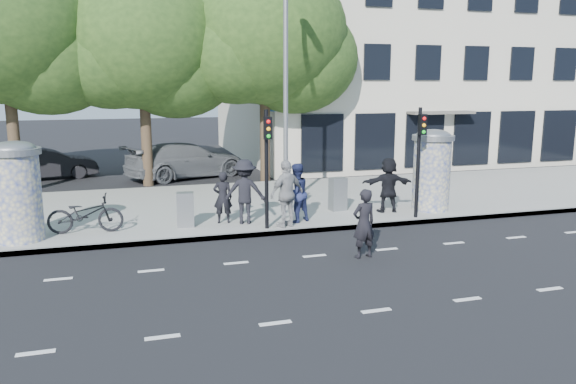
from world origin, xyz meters
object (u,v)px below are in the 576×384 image
object	(u,v)px
cabinet_left	(185,210)
ped_c	(296,193)
ped_d	(245,192)
man_road	(364,224)
traffic_pole_far	(419,151)
ped_b	(223,197)
ped_e	(287,194)
ad_column_left	(17,189)
car_mid	(49,164)
street_lamp	(286,67)
bicycle	(85,214)
ad_column_right	(432,168)
traffic_pole_near	(267,157)
ped_f	(388,185)
cabinet_right	(338,194)
car_right	(186,160)

from	to	relation	value
cabinet_left	ped_c	bearing A→B (deg)	1.33
ped_d	man_road	world-z (taller)	ped_d
traffic_pole_far	ped_d	xyz separation A→B (m)	(-5.27, 0.82, -1.12)
ped_b	cabinet_left	size ratio (longest dim) A/B	1.54
ped_e	man_road	xyz separation A→B (m)	(1.13, -2.90, -0.26)
ad_column_left	car_mid	bearing A→B (deg)	92.63
car_mid	street_lamp	bearing A→B (deg)	-149.39
ped_b	bicycle	xyz separation A→B (m)	(-3.88, -0.04, -0.24)
ped_c	cabinet_left	size ratio (longest dim) A/B	1.75
ped_d	bicycle	distance (m)	4.52
ad_column_right	traffic_pole_near	size ratio (longest dim) A/B	0.78
bicycle	car_mid	bearing A→B (deg)	16.01
ped_f	bicycle	world-z (taller)	ped_f
cabinet_right	traffic_pole_near	bearing A→B (deg)	-156.90
ped_b	ped_c	world-z (taller)	ped_c
ped_b	bicycle	distance (m)	3.89
ad_column_left	car_right	distance (m)	11.24
traffic_pole_near	street_lamp	size ratio (longest dim) A/B	0.42
traffic_pole_near	bicycle	xyz separation A→B (m)	(-4.97, 1.01, -1.54)
ped_d	ad_column_left	bearing A→B (deg)	16.25
traffic_pole_near	ped_d	world-z (taller)	traffic_pole_near
street_lamp	cabinet_right	distance (m)	4.50
street_lamp	cabinet_left	xyz separation A→B (m)	(-3.62, -1.93, -4.14)
ad_column_left	cabinet_left	distance (m)	4.47
street_lamp	ped_f	world-z (taller)	street_lamp
ad_column_left	ped_f	distance (m)	10.90
ad_column_left	street_lamp	bearing A→B (deg)	14.94
car_mid	car_right	distance (m)	6.16
ad_column_left	traffic_pole_far	world-z (taller)	traffic_pole_far
traffic_pole_near	cabinet_left	world-z (taller)	traffic_pole_near
ped_d	car_right	size ratio (longest dim) A/B	0.35
bicycle	cabinet_right	size ratio (longest dim) A/B	1.89
ad_column_right	car_mid	distance (m)	16.99
traffic_pole_near	car_right	world-z (taller)	traffic_pole_near
traffic_pole_far	car_right	world-z (taller)	traffic_pole_far
car_right	ped_b	bearing A→B (deg)	158.95
ped_b	bicycle	bearing A→B (deg)	8.61
traffic_pole_far	bicycle	bearing A→B (deg)	174.09
ped_c	bicycle	size ratio (longest dim) A/B	0.87
ped_b	man_road	world-z (taller)	man_road
ad_column_right	cabinet_right	bearing A→B (deg)	165.65
ad_column_right	ped_b	bearing A→B (deg)	178.79
traffic_pole_far	ped_f	world-z (taller)	traffic_pole_far
cabinet_right	car_right	distance (m)	9.67
ped_f	traffic_pole_near	bearing A→B (deg)	21.57
traffic_pole_far	car_mid	distance (m)	16.93
ad_column_right	bicycle	bearing A→B (deg)	179.44
ped_e	ad_column_left	bearing A→B (deg)	-27.53
ad_column_right	man_road	distance (m)	5.58
man_road	car_mid	size ratio (longest dim) A/B	0.42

